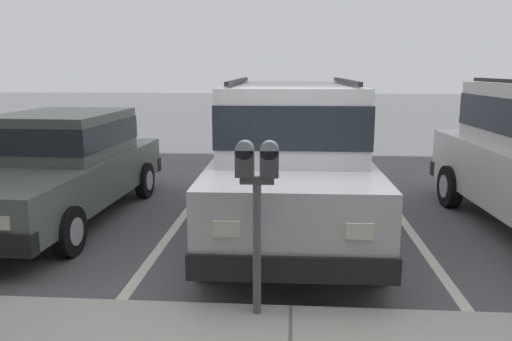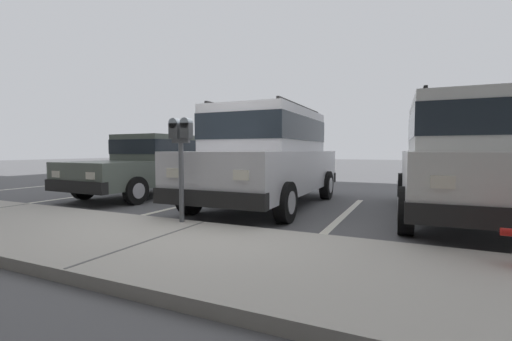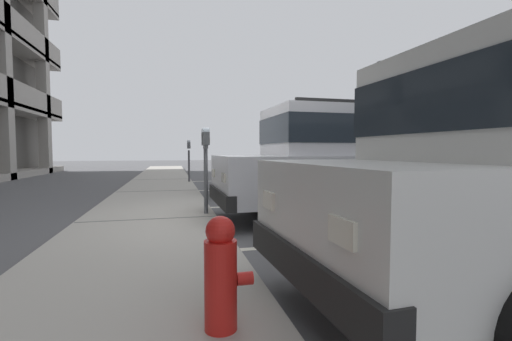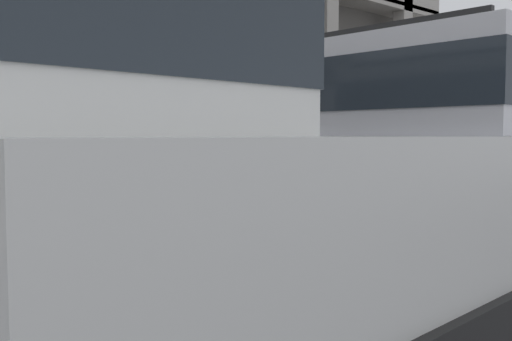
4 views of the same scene
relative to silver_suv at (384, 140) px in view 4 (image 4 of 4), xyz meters
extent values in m
cube|color=#565659|center=(-0.03, 2.21, -1.14)|extent=(80.00, 80.00, 0.10)
cube|color=#ADA89E|center=(-0.03, 3.51, -1.03)|extent=(40.00, 2.20, 0.12)
cube|color=#606060|center=(-0.03, 3.51, -0.97)|extent=(0.03, 2.16, 0.00)
cube|color=#606060|center=(3.97, 3.51, -0.97)|extent=(0.03, 2.16, 0.00)
cube|color=#606060|center=(7.97, 3.51, -0.97)|extent=(0.03, 2.16, 0.00)
cube|color=silver|center=(-1.64, 0.81, -1.08)|extent=(0.12, 4.80, 0.01)
cube|color=silver|center=(1.59, 0.81, -1.08)|extent=(0.12, 4.80, 0.01)
cube|color=silver|center=(0.00, 0.02, -0.36)|extent=(1.91, 4.73, 0.80)
cube|color=silver|center=(0.00, -0.03, 0.46)|extent=(1.66, 2.94, 0.84)
cube|color=#232B33|center=(0.00, -0.03, 0.48)|extent=(1.69, 2.96, 0.46)
cube|color=black|center=(-0.03, 2.33, -0.64)|extent=(1.88, 0.19, 0.24)
cube|color=silver|center=(0.54, 2.39, -0.28)|extent=(0.24, 0.03, 0.14)
cube|color=silver|center=(-0.60, 2.37, -0.28)|extent=(0.24, 0.03, 0.14)
cylinder|color=black|center=(0.88, 1.49, -0.76)|extent=(0.21, 0.66, 0.66)
cylinder|color=#B2B2B7|center=(0.88, 1.49, -0.76)|extent=(0.23, 0.37, 0.36)
cylinder|color=black|center=(-0.92, 1.47, -0.76)|extent=(0.21, 0.66, 0.66)
cylinder|color=#B2B2B7|center=(-0.92, 1.47, -0.76)|extent=(0.23, 0.37, 0.36)
cylinder|color=black|center=(-0.88, -1.45, -0.76)|extent=(0.21, 0.66, 0.66)
cylinder|color=#B2B2B7|center=(-0.88, -1.45, -0.76)|extent=(0.23, 0.37, 0.36)
cube|color=black|center=(0.69, -0.02, 0.92)|extent=(0.09, 2.62, 0.05)
cube|color=black|center=(-0.69, -0.04, 0.92)|extent=(0.09, 2.62, 0.05)
cube|color=silver|center=(-3.50, -0.02, -0.36)|extent=(2.04, 4.78, 0.80)
cube|color=silver|center=(-3.50, -0.07, 0.46)|extent=(1.74, 2.98, 0.84)
cube|color=#232B33|center=(-3.50, -0.07, 0.48)|extent=(1.77, 3.01, 0.46)
cylinder|color=black|center=(-2.66, 1.48, -0.76)|extent=(0.23, 0.67, 0.66)
cylinder|color=#B2B2B7|center=(-2.66, 1.48, -0.76)|extent=(0.24, 0.37, 0.36)
cylinder|color=black|center=(-2.54, -1.43, -0.76)|extent=(0.23, 0.67, 0.66)
cylinder|color=#B2B2B7|center=(-2.54, -1.43, -0.76)|extent=(0.24, 0.37, 0.36)
cube|color=black|center=(3.42, 1.85, -0.67)|extent=(1.74, 0.22, 0.24)
cube|color=silver|center=(3.95, 1.89, -0.43)|extent=(0.24, 0.04, 0.14)
cube|color=silver|center=(2.90, 1.92, -0.43)|extent=(0.24, 0.04, 0.14)
cylinder|color=black|center=(4.23, 1.03, -0.79)|extent=(0.18, 0.60, 0.60)
cylinder|color=#B2B2B7|center=(4.23, 1.03, -0.79)|extent=(0.19, 0.34, 0.33)
cylinder|color=black|center=(2.57, 1.08, -0.79)|extent=(0.18, 0.60, 0.60)
cylinder|color=#B2B2B7|center=(2.57, 1.08, -0.79)|extent=(0.19, 0.34, 0.33)
cylinder|color=#595B60|center=(0.26, 2.56, -0.40)|extent=(0.07, 0.07, 1.13)
cube|color=#595B60|center=(0.26, 2.56, 0.19)|extent=(0.28, 0.06, 0.06)
cube|color=#424447|center=(0.16, 2.56, 0.33)|extent=(0.15, 0.11, 0.22)
cylinder|color=#8C99A3|center=(0.16, 2.56, 0.44)|extent=(0.15, 0.11, 0.15)
cube|color=#B7B293|center=(0.16, 2.50, 0.30)|extent=(0.08, 0.01, 0.08)
cube|color=#424447|center=(0.36, 2.56, 0.33)|extent=(0.15, 0.11, 0.22)
cylinder|color=#8C99A3|center=(0.36, 2.56, 0.44)|extent=(0.15, 0.11, 0.15)
cube|color=#B7B293|center=(0.36, 2.50, 0.30)|extent=(0.08, 0.01, 0.08)
cylinder|color=#47474C|center=(6.73, 2.52, -0.41)|extent=(0.07, 0.07, 1.12)
cube|color=#515459|center=(6.73, 2.52, 0.32)|extent=(0.15, 0.11, 0.22)
cylinder|color=#9EA8B2|center=(6.73, 2.52, 0.43)|extent=(0.15, 0.11, 0.15)
cube|color=#B7B293|center=(6.73, 2.46, 0.28)|extent=(0.08, 0.01, 0.08)
cube|color=gray|center=(1.43, 14.52, -0.94)|extent=(32.00, 10.00, 0.30)
cube|color=gray|center=(1.43, 14.52, 2.06)|extent=(32.00, 10.00, 0.30)
cube|color=gray|center=(1.43, 9.62, 2.61)|extent=(32.00, 0.20, 1.10)
cube|color=gray|center=(15.14, 9.77, 4.91)|extent=(0.60, 0.50, 12.00)
camera|label=1|loc=(-0.02, 6.49, 1.09)|focal=35.00mm
camera|label=2|loc=(-2.76, 6.51, 0.06)|focal=24.00mm
camera|label=3|loc=(-5.70, 3.14, 0.12)|focal=24.00mm
camera|label=4|loc=(-4.59, -3.20, 0.05)|focal=40.00mm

